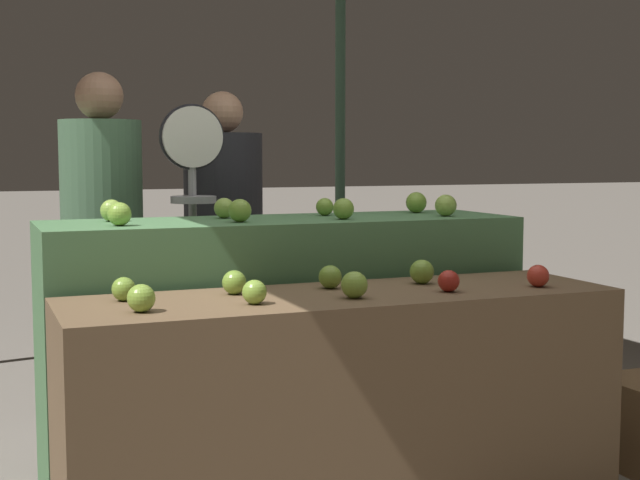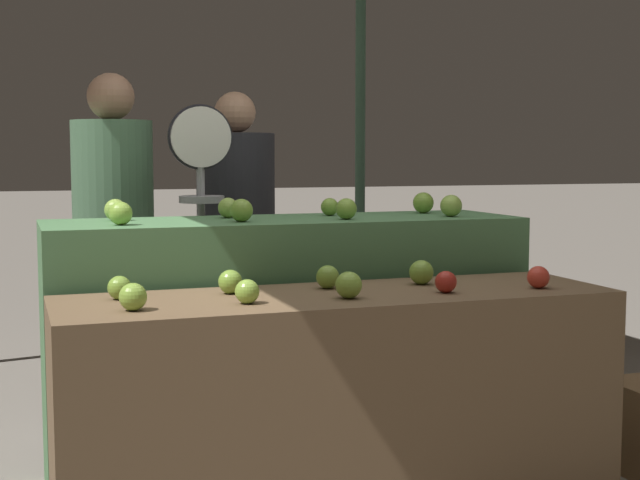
# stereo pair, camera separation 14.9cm
# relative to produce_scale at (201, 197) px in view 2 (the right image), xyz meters

# --- Properties ---
(display_counter_front) EXTENTS (1.86, 0.55, 0.82)m
(display_counter_front) POSITION_rel_produce_scale_xyz_m (0.22, -1.16, -0.68)
(display_counter_front) COLOR brown
(display_counter_front) RESTS_ON ground_plane
(display_counter_back) EXTENTS (1.86, 0.55, 1.03)m
(display_counter_back) POSITION_rel_produce_scale_xyz_m (0.22, -0.56, -0.58)
(display_counter_back) COLOR #4C7A4C
(display_counter_back) RESTS_ON ground_plane
(apple_front_0) EXTENTS (0.08, 0.08, 0.08)m
(apple_front_0) POSITION_rel_produce_scale_xyz_m (-0.47, -1.26, -0.23)
(apple_front_0) COLOR #84AD3D
(apple_front_0) RESTS_ON display_counter_front
(apple_front_1) EXTENTS (0.08, 0.08, 0.08)m
(apple_front_1) POSITION_rel_produce_scale_xyz_m (-0.12, -1.26, -0.23)
(apple_front_1) COLOR #84AD3D
(apple_front_1) RESTS_ON display_counter_front
(apple_front_2) EXTENTS (0.09, 0.09, 0.09)m
(apple_front_2) POSITION_rel_produce_scale_xyz_m (0.21, -1.26, -0.23)
(apple_front_2) COLOR #84AD3D
(apple_front_2) RESTS_ON display_counter_front
(apple_front_3) EXTENTS (0.07, 0.07, 0.07)m
(apple_front_3) POSITION_rel_produce_scale_xyz_m (0.56, -1.26, -0.23)
(apple_front_3) COLOR #AD281E
(apple_front_3) RESTS_ON display_counter_front
(apple_front_4) EXTENTS (0.08, 0.08, 0.08)m
(apple_front_4) POSITION_rel_produce_scale_xyz_m (0.91, -1.28, -0.23)
(apple_front_4) COLOR red
(apple_front_4) RESTS_ON display_counter_front
(apple_front_5) EXTENTS (0.08, 0.08, 0.08)m
(apple_front_5) POSITION_rel_produce_scale_xyz_m (-0.48, -1.04, -0.23)
(apple_front_5) COLOR #7AA338
(apple_front_5) RESTS_ON display_counter_front
(apple_front_6) EXTENTS (0.08, 0.08, 0.08)m
(apple_front_6) POSITION_rel_produce_scale_xyz_m (-0.12, -1.05, -0.23)
(apple_front_6) COLOR #7AA338
(apple_front_6) RESTS_ON display_counter_front
(apple_front_7) EXTENTS (0.08, 0.08, 0.08)m
(apple_front_7) POSITION_rel_produce_scale_xyz_m (0.22, -1.04, -0.23)
(apple_front_7) COLOR #7AA338
(apple_front_7) RESTS_ON display_counter_front
(apple_front_8) EXTENTS (0.09, 0.09, 0.09)m
(apple_front_8) POSITION_rel_produce_scale_xyz_m (0.57, -1.06, -0.23)
(apple_front_8) COLOR #7AA338
(apple_front_8) RESTS_ON display_counter_front
(apple_back_0) EXTENTS (0.08, 0.08, 0.08)m
(apple_back_0) POSITION_rel_produce_scale_xyz_m (-0.43, -0.68, -0.02)
(apple_back_0) COLOR #84AD3D
(apple_back_0) RESTS_ON display_counter_back
(apple_back_1) EXTENTS (0.09, 0.09, 0.09)m
(apple_back_1) POSITION_rel_produce_scale_xyz_m (0.01, -0.67, -0.02)
(apple_back_1) COLOR #7AA338
(apple_back_1) RESTS_ON display_counter_back
(apple_back_2) EXTENTS (0.08, 0.08, 0.08)m
(apple_back_2) POSITION_rel_produce_scale_xyz_m (0.43, -0.68, -0.02)
(apple_back_2) COLOR #7AA338
(apple_back_2) RESTS_ON display_counter_back
(apple_back_3) EXTENTS (0.09, 0.09, 0.09)m
(apple_back_3) POSITION_rel_produce_scale_xyz_m (0.88, -0.67, -0.02)
(apple_back_3) COLOR #8EB247
(apple_back_3) RESTS_ON display_counter_back
(apple_back_4) EXTENTS (0.08, 0.08, 0.08)m
(apple_back_4) POSITION_rel_produce_scale_xyz_m (-0.42, -0.46, -0.02)
(apple_back_4) COLOR #8EB247
(apple_back_4) RESTS_ON display_counter_back
(apple_back_5) EXTENTS (0.08, 0.08, 0.08)m
(apple_back_5) POSITION_rel_produce_scale_xyz_m (0.01, -0.45, -0.02)
(apple_back_5) COLOR #8EB247
(apple_back_5) RESTS_ON display_counter_back
(apple_back_6) EXTENTS (0.07, 0.07, 0.07)m
(apple_back_6) POSITION_rel_produce_scale_xyz_m (0.44, -0.46, -0.03)
(apple_back_6) COLOR #7AA338
(apple_back_6) RESTS_ON display_counter_back
(apple_back_7) EXTENTS (0.09, 0.09, 0.09)m
(apple_back_7) POSITION_rel_produce_scale_xyz_m (0.87, -0.44, -0.02)
(apple_back_7) COLOR #7AA338
(apple_back_7) RESTS_ON display_counter_back
(produce_scale) EXTENTS (0.29, 0.20, 1.50)m
(produce_scale) POSITION_rel_produce_scale_xyz_m (0.00, 0.00, 0.00)
(produce_scale) COLOR #99999E
(produce_scale) RESTS_ON ground_plane
(person_vendor_at_scale) EXTENTS (0.47, 0.47, 1.65)m
(person_vendor_at_scale) POSITION_rel_produce_scale_xyz_m (-0.35, 0.33, -0.14)
(person_vendor_at_scale) COLOR #2D2D38
(person_vendor_at_scale) RESTS_ON ground_plane
(person_customer_left) EXTENTS (0.54, 0.54, 1.60)m
(person_customer_left) POSITION_rel_produce_scale_xyz_m (0.29, 0.55, -0.18)
(person_customer_left) COLOR #2D2D38
(person_customer_left) RESTS_ON ground_plane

